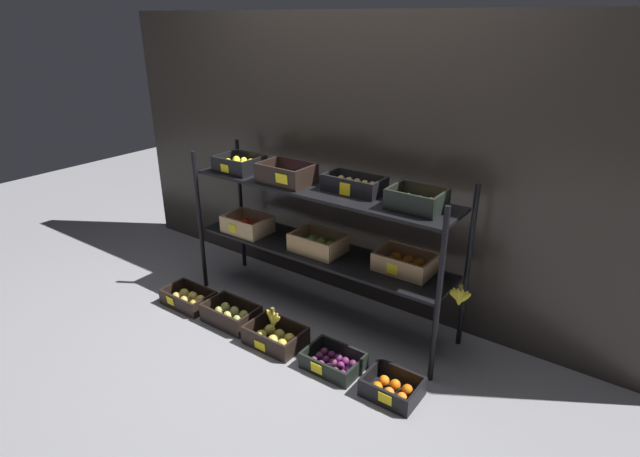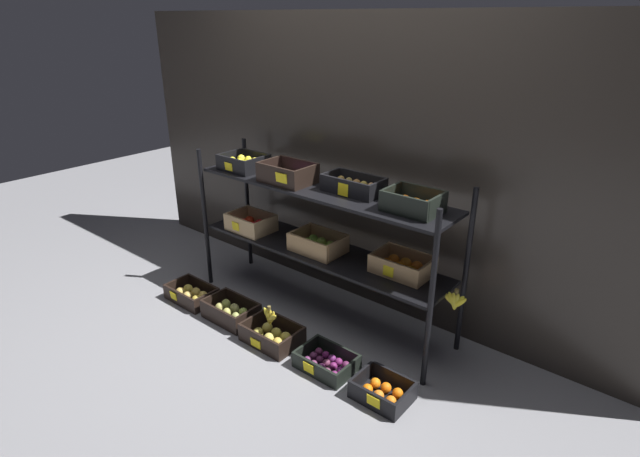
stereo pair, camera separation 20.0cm
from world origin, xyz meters
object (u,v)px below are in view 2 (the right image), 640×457
at_px(crate_ground_pear, 231,312).
at_px(crate_ground_center_apple_gold, 272,335).
at_px(display_rack, 321,218).
at_px(crate_ground_apple_gold, 192,295).
at_px(crate_ground_plum, 326,363).
at_px(banana_bunch_loose, 270,317).
at_px(crate_ground_tangerine, 383,392).

bearing_deg(crate_ground_pear, crate_ground_center_apple_gold, -1.52).
relative_size(display_rack, crate_ground_apple_gold, 5.45).
bearing_deg(crate_ground_plum, banana_bunch_loose, -178.15).
relative_size(crate_ground_pear, crate_ground_tangerine, 1.21).
relative_size(crate_ground_apple_gold, crate_ground_center_apple_gold, 1.01).
xyz_separation_m(crate_ground_pear, crate_ground_center_apple_gold, (0.41, -0.01, -0.01)).
bearing_deg(crate_ground_tangerine, banana_bunch_loose, -179.24).
bearing_deg(crate_ground_pear, banana_bunch_loose, -1.27).
distance_m(display_rack, crate_ground_tangerine, 1.16).
xyz_separation_m(crate_ground_plum, banana_bunch_loose, (-0.45, -0.01, 0.15)).
distance_m(crate_ground_apple_gold, crate_ground_pear, 0.42).
relative_size(crate_ground_center_apple_gold, crate_ground_tangerine, 1.20).
distance_m(crate_ground_pear, crate_ground_center_apple_gold, 0.41).
xyz_separation_m(crate_ground_pear, crate_ground_tangerine, (1.24, 0.00, -0.01)).
height_order(crate_ground_pear, crate_ground_center_apple_gold, crate_ground_pear).
bearing_deg(crate_ground_tangerine, crate_ground_plum, 179.54).
relative_size(crate_ground_center_apple_gold, crate_ground_plum, 1.07).
bearing_deg(crate_ground_center_apple_gold, crate_ground_plum, 2.18).
bearing_deg(crate_ground_tangerine, crate_ground_center_apple_gold, -179.08).
xyz_separation_m(display_rack, crate_ground_tangerine, (0.81, -0.46, -0.68)).
xyz_separation_m(crate_ground_apple_gold, banana_bunch_loose, (0.81, 0.01, 0.14)).
height_order(crate_ground_apple_gold, crate_ground_tangerine, crate_ground_apple_gold).
bearing_deg(crate_ground_plum, crate_ground_apple_gold, -178.98).
distance_m(display_rack, crate_ground_plum, 0.92).
relative_size(display_rack, crate_ground_plum, 5.90).
distance_m(display_rack, banana_bunch_loose, 0.72).
relative_size(crate_ground_pear, crate_ground_plum, 1.09).
height_order(crate_ground_tangerine, banana_bunch_loose, banana_bunch_loose).
relative_size(crate_ground_pear, banana_bunch_loose, 2.43).
xyz_separation_m(crate_ground_center_apple_gold, crate_ground_tangerine, (0.83, 0.01, -0.00)).
bearing_deg(display_rack, banana_bunch_loose, -94.12).
bearing_deg(crate_ground_apple_gold, banana_bunch_loose, 0.57).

